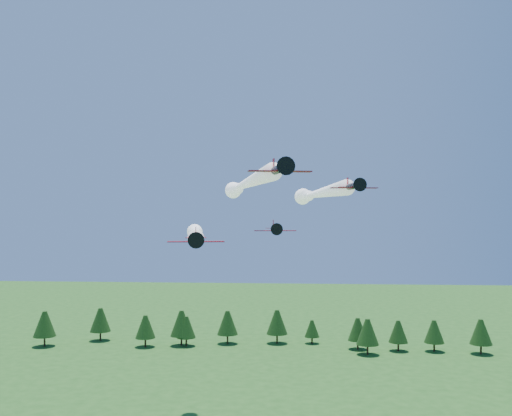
# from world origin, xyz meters

# --- Properties ---
(plane_lead) EXTENTS (18.77, 61.18, 3.70)m
(plane_lead) POSITION_xyz_m (-6.52, 22.73, 50.32)
(plane_lead) COLOR black
(plane_lead) RESTS_ON ground
(plane_left) EXTENTS (16.31, 60.61, 3.70)m
(plane_left) POSITION_xyz_m (-17.55, 31.71, 40.91)
(plane_left) COLOR black
(plane_left) RESTS_ON ground
(plane_right) EXTENTS (13.22, 51.84, 3.70)m
(plane_right) POSITION_xyz_m (7.03, 31.73, 48.81)
(plane_right) COLOR black
(plane_right) RESTS_ON ground
(plane_slot) EXTENTS (6.71, 7.30, 2.35)m
(plane_slot) POSITION_xyz_m (-0.16, 6.51, 42.28)
(plane_slot) COLOR black
(plane_slot) RESTS_ON ground
(treeline) EXTENTS (176.49, 21.54, 11.95)m
(treeline) POSITION_xyz_m (-8.71, 110.61, 7.00)
(treeline) COLOR #382314
(treeline) RESTS_ON ground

